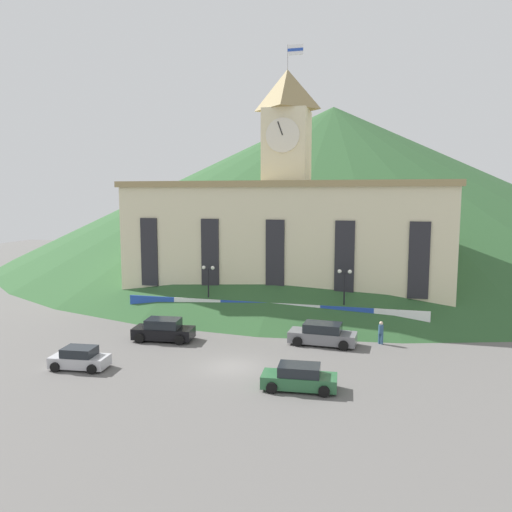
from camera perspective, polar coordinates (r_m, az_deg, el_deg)
The scene contains 11 objects.
ground_plane at distance 35.49m, azimuth -2.85°, elevation -12.55°, with size 160.00×160.00×0.00m, color #605E5B.
civic_building at distance 52.95m, azimuth 3.47°, elevation 2.00°, with size 33.39×11.64×26.94m.
banner_fence at distance 46.15m, azimuth 1.50°, elevation -6.58°, with size 28.13×0.12×2.03m.
hillside_backdrop at distance 99.86m, azimuth 8.72°, elevation 8.38°, with size 119.88×119.88×28.58m, color #2D562D.
street_lamp_far_right at distance 47.94m, azimuth -5.47°, elevation -2.79°, with size 1.26×0.36×5.13m.
street_lamp_center at distance 45.27m, azimuth 10.07°, elevation -3.35°, with size 1.26×0.36×5.27m.
car_black_suv at distance 41.99m, azimuth -10.53°, elevation -8.35°, with size 5.08×2.78×1.80m.
car_gray_pickup at distance 40.51m, azimuth 7.61°, elevation -8.90°, with size 5.39×2.57×1.75m.
car_silver_hatch at distance 37.01m, azimuth -19.50°, elevation -11.00°, with size 4.04×2.31×1.50m.
car_green_wagon at distance 31.61m, azimuth 4.96°, elevation -13.71°, with size 4.72×2.39×1.55m.
pedestrian at distance 41.48m, azimuth 14.08°, elevation -8.39°, with size 0.56×0.56×1.85m.
Camera 1 is at (9.94, -31.91, 11.94)m, focal length 35.00 mm.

